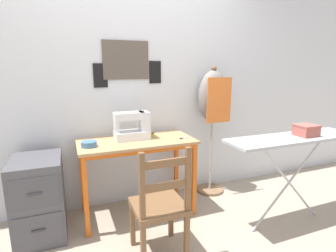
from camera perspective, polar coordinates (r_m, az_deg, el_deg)
ground_plane at (r=2.63m, az=-4.80°, el=-20.93°), size 14.00×14.00×0.00m
wall_back at (r=2.78m, az=-8.84°, el=8.83°), size 10.00×0.07×2.55m
sewing_table at (r=2.56m, az=-6.69°, el=-5.37°), size 1.11×0.53×0.77m
sewing_machine at (r=2.56m, az=-7.49°, el=-0.07°), size 0.35×0.19×0.29m
fabric_bowl at (r=2.41m, az=-16.85°, el=-3.75°), size 0.13×0.13×0.05m
scissors at (r=2.60m, az=3.31°, el=-2.61°), size 0.13×0.09×0.01m
thread_spool_near_machine at (r=2.64m, az=-3.36°, el=-1.99°), size 0.04×0.04×0.04m
wooden_chair at (r=2.08m, az=-1.83°, el=-17.06°), size 0.40×0.38×0.90m
filing_cabinet at (r=2.59m, az=-26.22°, el=-13.79°), size 0.40×0.53×0.71m
dress_form at (r=2.99m, az=9.74°, el=5.01°), size 0.35×0.32×1.47m
ironing_board at (r=2.59m, az=25.63°, el=-3.10°), size 1.29×0.33×0.86m
storage_box at (r=2.65m, az=27.86°, el=-0.81°), size 0.18×0.16×0.10m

